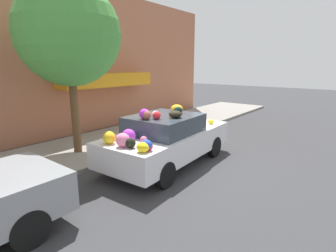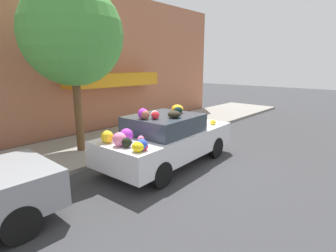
{
  "view_description": "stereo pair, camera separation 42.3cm",
  "coord_description": "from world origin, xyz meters",
  "views": [
    {
      "loc": [
        -5.62,
        -4.66,
        2.78
      ],
      "look_at": [
        0.0,
        -0.2,
        1.11
      ],
      "focal_mm": 28.0,
      "sensor_mm": 36.0,
      "label": 1
    },
    {
      "loc": [
        -5.35,
        -4.98,
        2.78
      ],
      "look_at": [
        0.0,
        -0.2,
        1.11
      ],
      "focal_mm": 28.0,
      "sensor_mm": 36.0,
      "label": 2
    }
  ],
  "objects": [
    {
      "name": "sidewalk_curb",
      "position": [
        0.0,
        2.7,
        0.06
      ],
      "size": [
        24.0,
        3.2,
        0.12
      ],
      "color": "gray",
      "rests_on": "ground"
    },
    {
      "name": "art_car",
      "position": [
        -0.07,
        -0.21,
        0.77
      ],
      "size": [
        4.3,
        2.07,
        1.71
      ],
      "rotation": [
        0.0,
        0.0,
        0.06
      ],
      "color": "silver",
      "rests_on": "ground"
    },
    {
      "name": "street_tree",
      "position": [
        -1.22,
        2.46,
        3.64
      ],
      "size": [
        2.97,
        2.97,
        5.01
      ],
      "color": "brown",
      "rests_on": "sidewalk_curb"
    },
    {
      "name": "fire_hydrant",
      "position": [
        2.78,
        1.52,
        0.46
      ],
      "size": [
        0.2,
        0.2,
        0.7
      ],
      "color": "#B2B2B7",
      "rests_on": "sidewalk_curb"
    },
    {
      "name": "building_facade",
      "position": [
        0.1,
        4.91,
        2.88
      ],
      "size": [
        18.0,
        1.2,
        5.87
      ],
      "color": "#B26B4C",
      "rests_on": "ground"
    },
    {
      "name": "ground_plane",
      "position": [
        0.0,
        0.0,
        0.0
      ],
      "size": [
        60.0,
        60.0,
        0.0
      ],
      "primitive_type": "plane",
      "color": "#38383A"
    }
  ]
}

